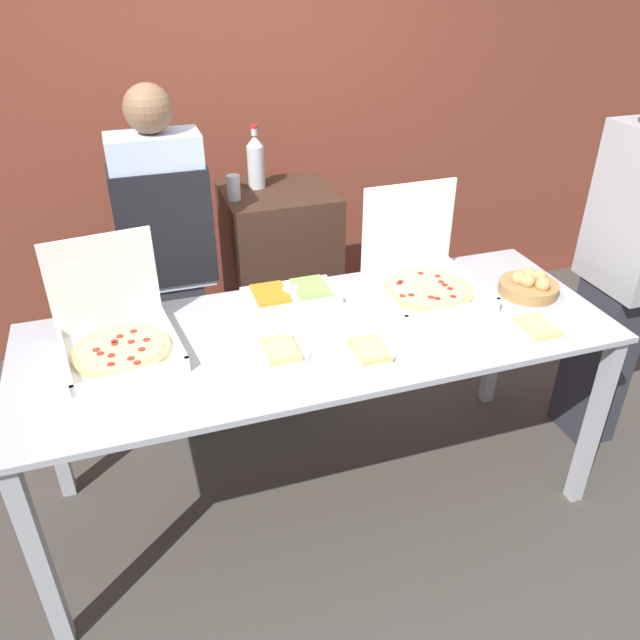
{
  "coord_description": "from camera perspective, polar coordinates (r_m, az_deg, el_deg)",
  "views": [
    {
      "loc": [
        -0.66,
        -2.0,
        2.23
      ],
      "look_at": [
        0.0,
        0.0,
        0.96
      ],
      "focal_mm": 35.0,
      "sensor_mm": 36.0,
      "label": 1
    }
  ],
  "objects": [
    {
      "name": "soda_bottle",
      "position": [
        3.3,
        -5.9,
        14.25
      ],
      "size": [
        0.09,
        0.09,
        0.32
      ],
      "color": "#B7BCC1",
      "rests_on": "sideboard_podium"
    },
    {
      "name": "brick_wall_behind",
      "position": [
        3.85,
        -8.37,
        18.3
      ],
      "size": [
        10.0,
        0.06,
        2.8
      ],
      "color": "brown",
      "rests_on": "ground_plane"
    },
    {
      "name": "buffet_table",
      "position": [
        2.54,
        0.0,
        -2.96
      ],
      "size": [
        2.35,
        0.88,
        0.91
      ],
      "color": "#A8AAB2",
      "rests_on": "ground_plane"
    },
    {
      "name": "ground_plane",
      "position": [
        3.06,
        0.0,
        -15.6
      ],
      "size": [
        16.0,
        16.0,
        0.0
      ],
      "primitive_type": "plane",
      "color": "#423D38"
    },
    {
      "name": "sideboard_podium",
      "position": [
        3.51,
        -3.56,
        2.85
      ],
      "size": [
        0.57,
        0.51,
        1.15
      ],
      "color": "#382319",
      "rests_on": "ground_plane"
    },
    {
      "name": "person_server_vest",
      "position": [
        3.04,
        -13.73,
        5.97
      ],
      "size": [
        0.42,
        0.24,
        1.75
      ],
      "rotation": [
        0.0,
        0.0,
        3.14
      ],
      "color": "#2D2D38",
      "rests_on": "ground_plane"
    },
    {
      "name": "bread_basket",
      "position": [
        2.89,
        18.57,
        3.02
      ],
      "size": [
        0.26,
        0.26,
        0.1
      ],
      "color": "#9E7542",
      "rests_on": "buffet_table"
    },
    {
      "name": "soda_can_silver",
      "position": [
        3.16,
        -7.91,
        11.92
      ],
      "size": [
        0.07,
        0.07,
        0.12
      ],
      "color": "silver",
      "rests_on": "sideboard_podium"
    },
    {
      "name": "paper_plate_front_center",
      "position": [
        2.35,
        4.58,
        -2.82
      ],
      "size": [
        0.2,
        0.2,
        0.03
      ],
      "color": "white",
      "rests_on": "buffet_table"
    },
    {
      "name": "person_guest_plaid",
      "position": [
        3.2,
        25.93,
        4.21
      ],
      "size": [
        0.22,
        0.4,
        1.81
      ],
      "rotation": [
        0.0,
        0.0,
        1.57
      ],
      "color": "#2D2D38",
      "rests_on": "ground_plane"
    },
    {
      "name": "paper_plate_front_left",
      "position": [
        2.34,
        -3.56,
        -2.85
      ],
      "size": [
        0.22,
        0.22,
        0.03
      ],
      "color": "white",
      "rests_on": "buffet_table"
    },
    {
      "name": "veggie_tray",
      "position": [
        2.7,
        -2.7,
        2.39
      ],
      "size": [
        0.4,
        0.23,
        0.05
      ],
      "color": "white",
      "rests_on": "buffet_table"
    },
    {
      "name": "pizza_box_far_left",
      "position": [
        2.78,
        9.4,
        4.11
      ],
      "size": [
        0.45,
        0.47,
        0.44
      ],
      "rotation": [
        0.0,
        0.0,
        0.02
      ],
      "color": "silver",
      "rests_on": "buffet_table"
    },
    {
      "name": "pizza_box_near_right",
      "position": [
        2.45,
        -18.07,
        -1.18
      ],
      "size": [
        0.46,
        0.47,
        0.41
      ],
      "rotation": [
        0.0,
        0.0,
        0.13
      ],
      "color": "silver",
      "rests_on": "buffet_table"
    },
    {
      "name": "paper_plate_front_right",
      "position": [
        2.63,
        19.31,
        -0.68
      ],
      "size": [
        0.22,
        0.22,
        0.03
      ],
      "color": "white",
      "rests_on": "buffet_table"
    }
  ]
}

